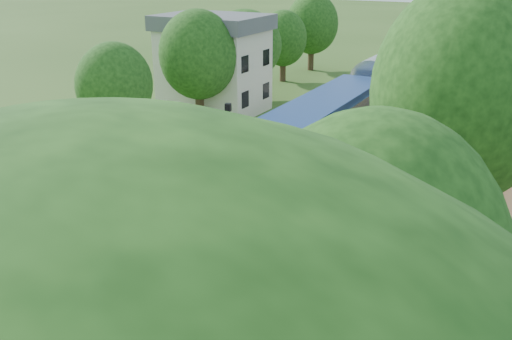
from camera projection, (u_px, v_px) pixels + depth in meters
The scene contains 11 objects.
trackbed at pixel (467, 69), 66.69m from camera, with size 9.50×170.00×0.28m.
platform at pixel (215, 179), 33.52m from camera, with size 6.40×68.00×0.38m, color #9F9380.
yellow_stripe at pixel (258, 184), 32.19m from camera, with size 0.55×68.00×0.01m, color gold.
station_building at pixel (214, 63), 47.58m from camera, with size 8.60×6.60×8.00m.
signal_gantry at pixel (469, 32), 60.68m from camera, with size 8.40×0.38×6.20m.
trees_behind_platform at pixel (175, 81), 38.47m from camera, with size 7.82×53.32×7.21m.
train at pixel (450, 49), 66.11m from camera, with size 3.09×102.73×4.54m.
lamppost_mid at pixel (24, 270), 19.46m from camera, with size 0.45×0.45×4.57m.
lamppost_far at pixel (229, 150), 31.29m from camera, with size 0.47×0.47×4.71m.
signal_platform at pixel (135, 179), 23.21m from camera, with size 0.34×0.27×5.78m.
signal_farside at pixel (454, 102), 34.98m from camera, with size 0.36×0.28×6.48m.
Camera 1 is at (11.61, -10.38, 12.47)m, focal length 40.00 mm.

